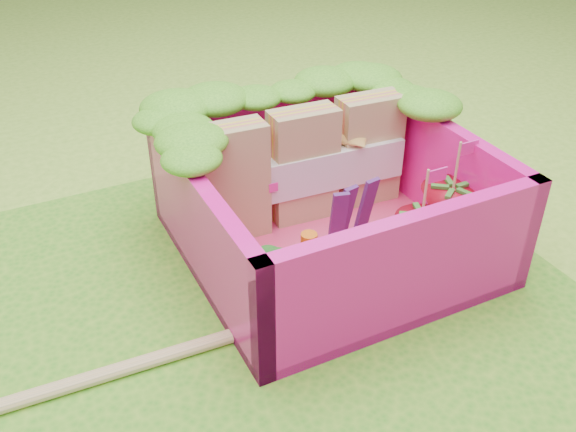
% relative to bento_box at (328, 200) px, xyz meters
% --- Properties ---
extents(ground, '(14.00, 14.00, 0.00)m').
position_rel_bento_box_xyz_m(ground, '(-0.42, -0.24, -0.31)').
color(ground, '#7BB633').
rests_on(ground, ground).
extents(placemat, '(2.60, 2.60, 0.03)m').
position_rel_bento_box_xyz_m(placemat, '(-0.42, -0.24, -0.29)').
color(placemat, '#48A024').
rests_on(placemat, ground).
extents(bento_floor, '(1.30, 1.30, 0.05)m').
position_rel_bento_box_xyz_m(bento_floor, '(-0.00, 0.00, -0.25)').
color(bento_floor, '#E63A6E').
rests_on(bento_floor, placemat).
extents(bento_box, '(1.30, 1.30, 0.55)m').
position_rel_bento_box_xyz_m(bento_box, '(0.00, 0.00, 0.00)').
color(bento_box, '#FD159A').
rests_on(bento_box, placemat).
extents(lettuce_ruffle, '(1.43, 0.77, 0.11)m').
position_rel_bento_box_xyz_m(lettuce_ruffle, '(-0.00, 0.45, 0.33)').
color(lettuce_ruffle, '#2E8418').
rests_on(lettuce_ruffle, bento_box).
extents(sandwich_stack, '(1.07, 0.23, 0.57)m').
position_rel_bento_box_xyz_m(sandwich_stack, '(0.01, 0.25, 0.06)').
color(sandwich_stack, '#A37D56').
rests_on(sandwich_stack, bento_floor).
extents(broccoli, '(0.31, 0.31, 0.26)m').
position_rel_bento_box_xyz_m(broccoli, '(-0.45, -0.30, -0.05)').
color(broccoli, '#5F9A4A').
rests_on(broccoli, bento_floor).
extents(carrot_sticks, '(0.13, 0.16, 0.28)m').
position_rel_bento_box_xyz_m(carrot_sticks, '(-0.28, -0.32, -0.09)').
color(carrot_sticks, '#DD4C12').
rests_on(carrot_sticks, bento_floor).
extents(purple_wedges, '(0.24, 0.07, 0.38)m').
position_rel_bento_box_xyz_m(purple_wedges, '(0.03, -0.13, -0.04)').
color(purple_wedges, '#471959').
rests_on(purple_wedges, bento_floor).
extents(strawberry_left, '(0.24, 0.24, 0.48)m').
position_rel_bento_box_xyz_m(strawberry_left, '(0.29, -0.33, -0.10)').
color(strawberry_left, '#B30B1E').
rests_on(strawberry_left, bento_floor).
extents(strawberry_right, '(0.29, 0.29, 0.53)m').
position_rel_bento_box_xyz_m(strawberry_right, '(0.50, -0.26, -0.08)').
color(strawberry_right, '#B30B1E').
rests_on(strawberry_right, bento_floor).
extents(snap_peas, '(0.65, 0.48, 0.05)m').
position_rel_bento_box_xyz_m(snap_peas, '(0.33, -0.21, -0.20)').
color(snap_peas, '#6EB739').
rests_on(snap_peas, bento_floor).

